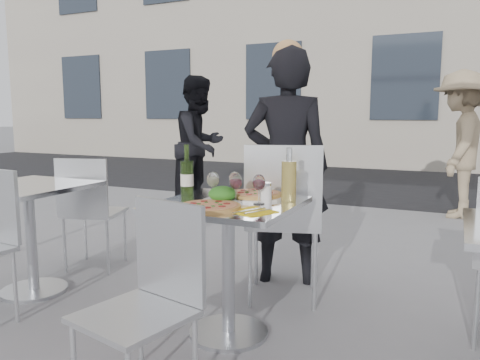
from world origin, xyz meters
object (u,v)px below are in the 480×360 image
at_px(salad_plate, 222,195).
at_px(wineglass_red_a, 236,183).
at_px(sugar_shaker, 266,193).
at_px(napkin_left, 159,206).
at_px(wineglass_white_a, 213,181).
at_px(napkin_right, 253,211).
at_px(chair_near, 151,290).
at_px(wine_bottle, 187,176).
at_px(side_chair_lfar, 89,204).
at_px(chair_far, 283,211).
at_px(carafe, 289,180).
at_px(pizza_far, 255,195).
at_px(main_table, 228,240).
at_px(side_table_left, 30,215).
at_px(wineglass_white_b, 235,180).
at_px(pedestrian_a, 200,145).
at_px(pizza_near, 210,206).
at_px(woman_diner, 286,167).
at_px(pedestrian_b, 460,144).
at_px(wineglass_red_b, 259,183).

xyz_separation_m(salad_plate, wineglass_red_a, (0.07, 0.01, 0.07)).
xyz_separation_m(sugar_shaker, napkin_left, (-0.46, -0.32, -0.05)).
relative_size(wineglass_white_a, napkin_right, 0.66).
height_order(chair_near, wine_bottle, wine_bottle).
bearing_deg(side_chair_lfar, wineglass_white_a, 142.34).
height_order(wine_bottle, wineglass_red_a, wine_bottle).
bearing_deg(chair_far, sugar_shaker, 80.36).
distance_m(side_chair_lfar, carafe, 1.82).
height_order(pizza_far, sugar_shaker, sugar_shaker).
bearing_deg(main_table, carafe, 25.18).
relative_size(wine_bottle, napkin_left, 1.41).
height_order(side_table_left, pizza_far, pizza_far).
distance_m(side_chair_lfar, wineglass_white_b, 1.56).
xyz_separation_m(pedestrian_a, napkin_left, (1.54, -3.11, -0.09)).
relative_size(pizza_near, wineglass_white_b, 2.00).
bearing_deg(carafe, sugar_shaker, -148.44).
bearing_deg(pizza_far, salad_plate, -119.27).
height_order(side_chair_lfar, carafe, carafe).
height_order(chair_far, pedestrian_a, pedestrian_a).
xyz_separation_m(wine_bottle, napkin_left, (0.04, -0.34, -0.11)).
distance_m(chair_far, sugar_shaker, 0.51).
distance_m(wineglass_white_a, wineglass_white_b, 0.12).
height_order(side_table_left, woman_diner, woman_diner).
xyz_separation_m(chair_far, wineglass_white_b, (-0.11, -0.47, 0.25)).
relative_size(wine_bottle, wineglass_white_a, 1.87).
height_order(main_table, salad_plate, salad_plate).
distance_m(chair_far, pizza_near, 0.76).
relative_size(wine_bottle, carafe, 1.02).
bearing_deg(wine_bottle, wineglass_red_a, -15.00).
height_order(woman_diner, carafe, woman_diner).
height_order(chair_near, side_chair_lfar, side_chair_lfar).
bearing_deg(sugar_shaker, carafe, 31.56).
distance_m(chair_near, pedestrian_a, 4.01).
height_order(pedestrian_b, wineglass_white_a, pedestrian_b).
height_order(chair_near, pizza_far, chair_near).
relative_size(side_chair_lfar, pedestrian_b, 0.52).
bearing_deg(pedestrian_b, wineglass_red_b, -9.50).
xyz_separation_m(sugar_shaker, wineglass_red_a, (-0.14, -0.08, 0.06)).
distance_m(pedestrian_a, pedestrian_b, 3.10).
xyz_separation_m(main_table, salad_plate, (-0.03, -0.01, 0.25)).
xyz_separation_m(chair_far, salad_plate, (-0.15, -0.56, 0.17)).
relative_size(main_table, napkin_right, 3.13).
height_order(wineglass_white_a, wineglass_red_b, same).
xyz_separation_m(pizza_near, napkin_left, (-0.26, -0.06, -0.01)).
relative_size(pizza_near, wineglass_red_b, 2.00).
xyz_separation_m(main_table, wineglass_red_a, (0.05, -0.01, 0.32)).
bearing_deg(wineglass_red_b, pizza_far, 119.38).
relative_size(napkin_left, napkin_right, 0.87).
height_order(pizza_far, napkin_right, pizza_far).
relative_size(side_table_left, side_chair_lfar, 0.84).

